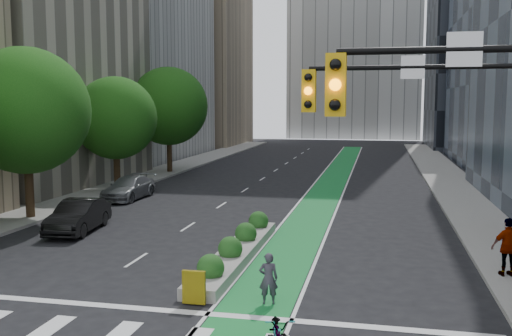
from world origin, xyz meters
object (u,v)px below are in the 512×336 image
at_px(parked_car_left_mid, 78,216).
at_px(cyclist, 268,279).
at_px(bicycle, 278,333).
at_px(parked_car_left_far, 129,188).
at_px(median_planter, 237,249).
at_px(pedestrian_far, 509,247).

bearing_deg(parked_car_left_mid, cyclist, -42.80).
bearing_deg(bicycle, parked_car_left_far, 108.37).
xyz_separation_m(median_planter, bicycle, (3.00, -7.96, 0.14)).
distance_m(bicycle, parked_car_left_mid, 15.67).
distance_m(median_planter, cyclist, 5.15).
xyz_separation_m(median_planter, parked_car_left_mid, (-8.31, 2.88, 0.37)).
bearing_deg(pedestrian_far, parked_car_left_far, -45.88).
bearing_deg(parked_car_left_mid, bicycle, -50.67).
relative_size(cyclist, parked_car_left_far, 0.32).
xyz_separation_m(cyclist, pedestrian_far, (7.45, 3.99, 0.36)).
bearing_deg(pedestrian_far, bicycle, 34.79).
bearing_deg(median_planter, bicycle, -69.34).
xyz_separation_m(parked_car_left_mid, pedestrian_far, (17.89, -3.56, 0.39)).
bearing_deg(cyclist, parked_car_left_mid, -48.73).
relative_size(bicycle, pedestrian_far, 0.99).
relative_size(bicycle, parked_car_left_mid, 0.43).
distance_m(bicycle, pedestrian_far, 9.83).
height_order(parked_car_left_mid, parked_car_left_far, parked_car_left_mid).
height_order(cyclist, pedestrian_far, pedestrian_far).
bearing_deg(cyclist, parked_car_left_far, -66.76).
height_order(bicycle, parked_car_left_far, parked_car_left_far).
bearing_deg(median_planter, pedestrian_far, -4.08).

